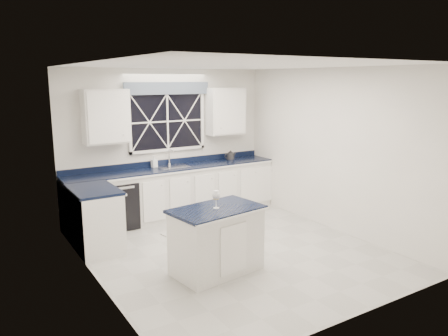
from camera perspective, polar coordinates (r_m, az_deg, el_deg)
ground at (r=6.63m, az=1.16°, el=-10.72°), size 4.50×4.50×0.00m
back_wall at (r=8.19m, az=-7.45°, el=3.29°), size 4.00×0.10×2.70m
base_cabinets at (r=7.83m, az=-8.06°, el=-3.85°), size 3.99×1.60×0.90m
countertop at (r=8.00m, az=-6.48°, el=-0.01°), size 3.98×0.64×0.04m
dishwasher at (r=7.72m, az=-13.79°, el=-4.58°), size 0.60×0.58×0.82m
window at (r=8.10m, az=-7.40°, el=6.62°), size 1.65×0.09×1.26m
upper_cabinets at (r=7.98m, az=-7.04°, el=7.06°), size 3.10×0.34×0.90m
faucet at (r=8.14m, az=-7.10°, el=1.45°), size 0.05×0.20×0.30m
island at (r=5.80m, az=-0.98°, el=-9.36°), size 1.26×0.86×0.88m
rug at (r=7.43m, az=-2.11°, el=-8.14°), size 1.51×1.10×0.02m
kettle at (r=8.71m, az=0.84°, el=1.69°), size 0.25×0.16×0.18m
wine_glass at (r=5.60m, az=-1.04°, el=-3.69°), size 0.10×0.10×0.23m
soap_bottle at (r=8.01m, az=-9.11°, el=0.84°), size 0.10×0.11×0.21m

